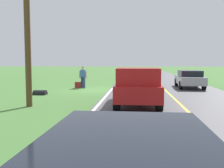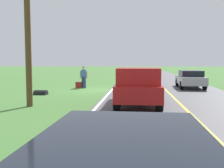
{
  "view_description": "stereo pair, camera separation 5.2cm",
  "coord_description": "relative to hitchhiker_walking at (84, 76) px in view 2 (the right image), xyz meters",
  "views": [
    {
      "loc": [
        -2.87,
        19.16,
        2.09
      ],
      "look_at": [
        -1.98,
        9.2,
        1.24
      ],
      "focal_mm": 41.67,
      "sensor_mm": 36.0,
      "label": 1
    },
    {
      "loc": [
        -2.92,
        19.16,
        2.09
      ],
      "look_at": [
        -1.98,
        9.2,
        1.24
      ],
      "focal_mm": 41.67,
      "sensor_mm": 36.0,
      "label": 2
    }
  ],
  "objects": [
    {
      "name": "sedan_near_oncoming",
      "position": [
        -8.51,
        -0.86,
        -0.23
      ],
      "size": [
        2.04,
        4.46,
        1.41
      ],
      "color": "#B2B7C1",
      "rests_on": "ground"
    },
    {
      "name": "ground_plane",
      "position": [
        -1.29,
        1.3,
        -0.98
      ],
      "size": [
        200.0,
        200.0,
        0.0
      ],
      "primitive_type": "plane",
      "color": "#427033"
    },
    {
      "name": "drainage_culvert",
      "position": [
        1.88,
        4.49,
        -0.98
      ],
      "size": [
        0.8,
        0.6,
        0.6
      ],
      "primitive_type": "cylinder",
      "rotation": [
        0.0,
        1.57,
        0.0
      ],
      "color": "black",
      "rests_on": "ground"
    },
    {
      "name": "hitchhiker_walking",
      "position": [
        0.0,
        0.0,
        0.0
      ],
      "size": [
        0.62,
        0.51,
        1.75
      ],
      "color": "navy",
      "rests_on": "ground"
    },
    {
      "name": "pickup_truck_passing",
      "position": [
        -4.28,
        7.99,
        -0.01
      ],
      "size": [
        2.1,
        5.4,
        1.82
      ],
      "color": "#B21919",
      "rests_on": "ground"
    },
    {
      "name": "lane_edge_line",
      "position": [
        -2.37,
        1.3,
        -0.98
      ],
      "size": [
        0.16,
        117.6,
        0.0
      ],
      "primitive_type": "cube",
      "color": "silver",
      "rests_on": "ground"
    },
    {
      "name": "suitcase_carried",
      "position": [
        0.42,
        0.07,
        -0.73
      ],
      "size": [
        0.46,
        0.21,
        0.49
      ],
      "primitive_type": "cube",
      "rotation": [
        0.0,
        0.0,
        1.55
      ],
      "color": "maroon",
      "rests_on": "ground"
    },
    {
      "name": "utility_pole_roadside",
      "position": [
        0.79,
        8.78,
        3.23
      ],
      "size": [
        0.28,
        0.28,
        8.42
      ],
      "primitive_type": "cylinder",
      "color": "brown",
      "rests_on": "ground"
    },
    {
      "name": "road_surface",
      "position": [
        -6.39,
        1.3,
        -0.98
      ],
      "size": [
        8.39,
        120.0,
        0.0
      ],
      "primitive_type": "cube",
      "color": "#47474C",
      "rests_on": "ground"
    },
    {
      "name": "lane_centre_line",
      "position": [
        -6.39,
        1.3,
        -0.98
      ],
      "size": [
        0.14,
        117.6,
        0.0
      ],
      "primitive_type": "cube",
      "color": "gold",
      "rests_on": "ground"
    }
  ]
}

